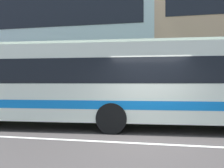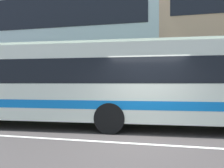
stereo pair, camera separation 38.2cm
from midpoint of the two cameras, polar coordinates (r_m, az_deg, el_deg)
name	(u,v)px [view 2 (the right image)]	position (r m, az deg, el deg)	size (l,w,h in m)	color
ground_plane	(144,144)	(6.73, 9.28, -13.86)	(160.00, 160.00, 0.00)	#403A38
lane_centre_line	(144,144)	(6.73, 9.28, -13.83)	(60.00, 0.16, 0.01)	silver
hedge_row_far	(140,104)	(12.34, 7.44, -4.76)	(18.08, 1.10, 1.14)	#2C6423
apartment_block_left	(64,37)	(23.63, -10.92, 10.94)	(18.15, 9.07, 12.09)	silver
transit_bus	(95,81)	(9.09, -2.73, 0.60)	(12.31, 3.36, 3.07)	silver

